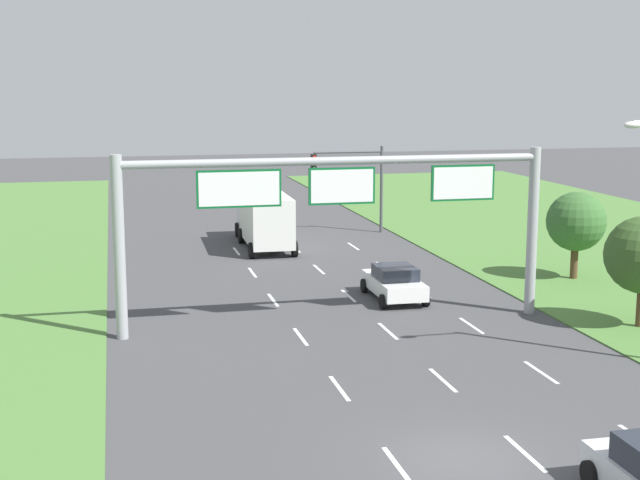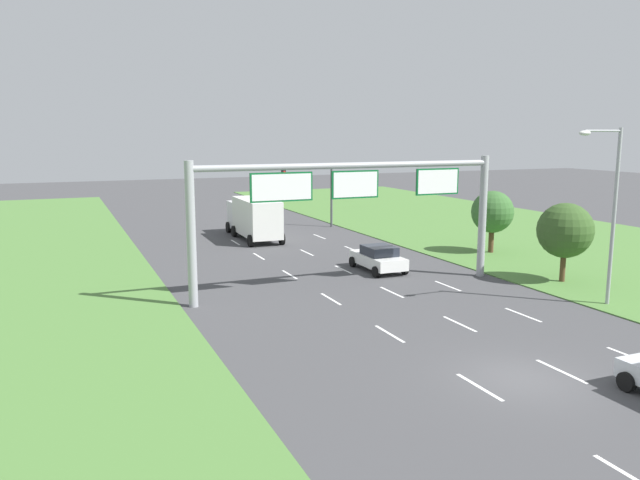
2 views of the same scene
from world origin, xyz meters
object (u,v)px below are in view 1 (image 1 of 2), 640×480
object	(u,v)px
box_truck	(264,218)
traffic_light_mast	(353,174)
car_near_red	(394,282)
sign_gantry	(338,203)
roadside_tree_far	(576,222)

from	to	relation	value
box_truck	traffic_light_mast	size ratio (longest dim) A/B	1.50
car_near_red	sign_gantry	bearing A→B (deg)	-133.71
car_near_red	traffic_light_mast	world-z (taller)	traffic_light_mast
car_near_red	traffic_light_mast	bearing A→B (deg)	81.61
traffic_light_mast	roadside_tree_far	distance (m)	17.24
car_near_red	sign_gantry	distance (m)	6.51
box_truck	sign_gantry	world-z (taller)	sign_gantry
box_truck	roadside_tree_far	world-z (taller)	roadside_tree_far
car_near_red	roadside_tree_far	world-z (taller)	roadside_tree_far
car_near_red	sign_gantry	world-z (taller)	sign_gantry
sign_gantry	roadside_tree_far	world-z (taller)	sign_gantry
car_near_red	roadside_tree_far	xyz separation A→B (m)	(9.92, 1.93, 2.09)
car_near_red	box_truck	bearing A→B (deg)	104.71
sign_gantry	box_truck	bearing A→B (deg)	90.01
traffic_light_mast	roadside_tree_far	bearing A→B (deg)	-65.68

